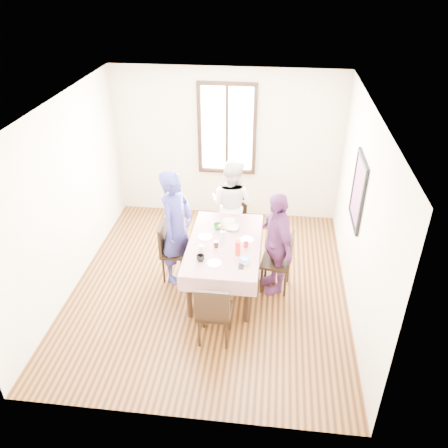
{
  "coord_description": "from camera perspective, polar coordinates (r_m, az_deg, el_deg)",
  "views": [
    {
      "loc": [
        0.83,
        -5.28,
        4.31
      ],
      "look_at": [
        0.21,
        -0.01,
        1.1
      ],
      "focal_mm": 36.52,
      "sensor_mm": 36.0,
      "label": 1
    }
  ],
  "objects": [
    {
      "name": "mug_black",
      "position": [
        6.06,
        -2.97,
        -4.26
      ],
      "size": [
        0.12,
        0.12,
        0.09
      ],
      "primitive_type": "imported",
      "rotation": [
        0.0,
        0.0,
        -0.07
      ],
      "color": "black",
      "rests_on": "tablecloth"
    },
    {
      "name": "smartphone",
      "position": [
        5.97,
        2.16,
        -5.3
      ],
      "size": [
        0.07,
        0.14,
        0.01
      ],
      "primitive_type": "cube",
      "color": "black",
      "rests_on": "tablecloth"
    },
    {
      "name": "flower_bunch",
      "position": [
        6.37,
        -0.21,
        -0.57
      ],
      "size": [
        0.09,
        0.09,
        0.1
      ],
      "primitive_type": null,
      "color": "yellow",
      "rests_on": "flower_vase"
    },
    {
      "name": "person_far",
      "position": [
        7.32,
        1.02,
        2.31
      ],
      "size": [
        0.93,
        0.84,
        1.56
      ],
      "primitive_type": "imported",
      "rotation": [
        0.0,
        0.0,
        2.74
      ],
      "color": "white",
      "rests_on": "ground"
    },
    {
      "name": "drinking_glass",
      "position": [
        6.2,
        -2.82,
        -3.16
      ],
      "size": [
        0.08,
        0.08,
        0.11
      ],
      "primitive_type": "cylinder",
      "color": "silver",
      "rests_on": "tablecloth"
    },
    {
      "name": "mug_green",
      "position": [
        6.71,
        -0.82,
        -0.3
      ],
      "size": [
        0.12,
        0.12,
        0.09
      ],
      "primitive_type": "imported",
      "rotation": [
        0.0,
        0.0,
        -0.02
      ],
      "color": "#0C7226",
      "rests_on": "tablecloth"
    },
    {
      "name": "serving_bowl",
      "position": [
        6.71,
        1.06,
        -0.53
      ],
      "size": [
        0.21,
        0.21,
        0.05
      ],
      "primitive_type": "imported",
      "rotation": [
        0.0,
        0.0,
        -0.12
      ],
      "color": "white",
      "rests_on": "tablecloth"
    },
    {
      "name": "flower_vase",
      "position": [
        6.44,
        -0.21,
        -1.5
      ],
      "size": [
        0.07,
        0.07,
        0.15
      ],
      "primitive_type": "cylinder",
      "color": "silver",
      "rests_on": "tablecloth"
    },
    {
      "name": "dining_table",
      "position": [
        6.65,
        0.05,
        -5.13
      ],
      "size": [
        0.89,
        1.57,
        0.75
      ],
      "primitive_type": "cube",
      "color": "black",
      "rests_on": "ground"
    },
    {
      "name": "plate_right",
      "position": [
        6.49,
        2.9,
        -1.99
      ],
      "size": [
        0.2,
        0.2,
        0.01
      ],
      "primitive_type": "cylinder",
      "color": "white",
      "rests_on": "tablecloth"
    },
    {
      "name": "tablecloth",
      "position": [
        6.43,
        0.05,
        -2.39
      ],
      "size": [
        1.01,
        1.69,
        0.01
      ],
      "primitive_type": "cube",
      "color": "#52000E",
      "rests_on": "dining_table"
    },
    {
      "name": "butter_tub",
      "position": [
        6.02,
        2.66,
        -4.66
      ],
      "size": [
        0.11,
        0.11,
        0.06
      ],
      "primitive_type": "cylinder",
      "color": "white",
      "rests_on": "tablecloth"
    },
    {
      "name": "plate_far",
      "position": [
        6.93,
        0.65,
        0.4
      ],
      "size": [
        0.2,
        0.2,
        0.01
      ],
      "primitive_type": "cylinder",
      "color": "white",
      "rests_on": "tablecloth"
    },
    {
      "name": "butter_lid",
      "position": [
        6.0,
        2.67,
        -4.39
      ],
      "size": [
        0.12,
        0.12,
        0.01
      ],
      "primitive_type": "cylinder",
      "color": "blue",
      "rests_on": "butter_tub"
    },
    {
      "name": "ground",
      "position": [
        6.87,
        -1.76,
        -7.72
      ],
      "size": [
        4.5,
        4.5,
        0.0
      ],
      "primitive_type": "plane",
      "color": "black",
      "rests_on": "ground"
    },
    {
      "name": "chair_near",
      "position": [
        5.77,
        -1.22,
        -10.8
      ],
      "size": [
        0.42,
        0.42,
        0.91
      ],
      "primitive_type": "cube",
      "rotation": [
        0.0,
        0.0,
        0.0
      ],
      "color": "black",
      "rests_on": "ground"
    },
    {
      "name": "window_frame",
      "position": [
        8.02,
        0.38,
        11.77
      ],
      "size": [
        1.02,
        0.06,
        1.62
      ],
      "primitive_type": "cube",
      "color": "black",
      "rests_on": "back_wall"
    },
    {
      "name": "chair_left",
      "position": [
        6.83,
        -6.03,
        -3.4
      ],
      "size": [
        0.44,
        0.44,
        0.91
      ],
      "primitive_type": "cube",
      "rotation": [
        0.0,
        0.0,
        -1.53
      ],
      "color": "black",
      "rests_on": "ground"
    },
    {
      "name": "chair_right",
      "position": [
        6.61,
        6.55,
        -4.74
      ],
      "size": [
        0.47,
        0.47,
        0.91
      ],
      "primitive_type": "cube",
      "rotation": [
        0.0,
        0.0,
        1.43
      ],
      "color": "black",
      "rests_on": "ground"
    },
    {
      "name": "right_wall",
      "position": [
        6.17,
        16.75,
        1.03
      ],
      "size": [
        0.0,
        4.5,
        4.5
      ],
      "primitive_type": "plane",
      "rotation": [
        1.57,
        0.0,
        -1.57
      ],
      "color": "beige",
      "rests_on": "ground"
    },
    {
      "name": "person_left",
      "position": [
        6.6,
        -6.06,
        -0.42
      ],
      "size": [
        0.61,
        0.74,
        1.75
      ],
      "primitive_type": "imported",
      "rotation": [
        0.0,
        0.0,
        1.23
      ],
      "color": "navy",
      "rests_on": "ground"
    },
    {
      "name": "person_right",
      "position": [
        6.43,
        6.54,
        -2.38
      ],
      "size": [
        0.71,
        0.99,
        1.56
      ],
      "primitive_type": "imported",
      "rotation": [
        0.0,
        0.0,
        -1.16
      ],
      "color": "#632D65",
      "rests_on": "ground"
    },
    {
      "name": "juice_carton",
      "position": [
        6.13,
        1.76,
        -3.06
      ],
      "size": [
        0.07,
        0.07,
        0.21
      ],
      "primitive_type": "cube",
      "color": "red",
      "rests_on": "tablecloth"
    },
    {
      "name": "plate_left",
      "position": [
        6.55,
        -2.41,
        -1.64
      ],
      "size": [
        0.2,
        0.2,
        0.01
      ],
      "primitive_type": "cylinder",
      "color": "white",
      "rests_on": "tablecloth"
    },
    {
      "name": "back_wall",
      "position": [
        8.14,
        0.39,
        9.82
      ],
      "size": [
        4.0,
        0.0,
        4.0
      ],
      "primitive_type": "plane",
      "rotation": [
        1.57,
        0.0,
        0.0
      ],
      "color": "beige",
      "rests_on": "ground"
    },
    {
      "name": "plate_near",
      "position": [
        6.02,
        -1.21,
        -4.93
      ],
      "size": [
        0.2,
        0.2,
        0.01
      ],
      "primitive_type": "cylinder",
      "color": "white",
      "rests_on": "tablecloth"
    },
    {
      "name": "art_poster",
      "position": [
        6.33,
        16.48,
        3.96
      ],
      "size": [
        0.04,
        0.76,
        0.96
      ],
      "primitive_type": "cube",
      "color": "red",
      "rests_on": "right_wall"
    },
    {
      "name": "mug_flag",
      "position": [
        6.32,
        2.76,
        -2.63
      ],
      "size": [
        0.11,
        0.11,
        0.08
      ],
      "primitive_type": "imported",
      "rotation": [
        0.0,
        0.0,
        0.54
      ],
      "color": "red",
      "rests_on": "tablecloth"
    },
    {
      "name": "chair_far",
      "position": [
        7.5,
        1.01,
        0.22
      ],
      "size": [
        0.47,
        0.47,
        0.91
      ],
      "primitive_type": "cube",
      "rotation": [
        0.0,
        0.0,
        3.03
      ],
      "color": "black",
      "rests_on": "ground"
    },
    {
      "name": "jam_jar",
      "position": [
        6.31,
        -1.0,
        -2.57
      ],
      "size": [
        0.06,
        0.06,
        0.09
      ],
      "primitive_type": "cylinder",
      "color": "black",
      "rests_on": "tablecloth"
    },
    {
      "name": "window_pane",
      "position": [
        8.02,
        0.39,
        11.79
      ],
      "size": [
        0.9,
        0.02,
        1.5
      ],
      "primitive_type": "cube",
      "color": "white",
      "rests_on": "back_wall"
    }
  ]
}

